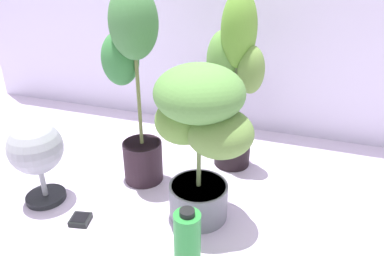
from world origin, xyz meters
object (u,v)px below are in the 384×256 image
object	(u,v)px
potted_plant_center	(133,72)
floor_fan	(36,151)
nutrient_bottle	(187,241)
potted_plant_front_right	(201,127)
potted_plant_back_right	(234,76)
hygrometer_box	(80,220)

from	to	relation	value
potted_plant_center	floor_fan	distance (m)	0.55
nutrient_bottle	potted_plant_center	bearing A→B (deg)	131.17
potted_plant_front_right	potted_plant_back_right	size ratio (longest dim) A/B	0.76
potted_plant_center	floor_fan	size ratio (longest dim) A/B	2.38
potted_plant_front_right	floor_fan	xyz separation A→B (m)	(-0.71, -0.12, -0.17)
potted_plant_front_right	hygrometer_box	bearing A→B (deg)	-156.35
potted_plant_front_right	floor_fan	bearing A→B (deg)	-170.54
hygrometer_box	floor_fan	xyz separation A→B (m)	(-0.24, 0.09, 0.25)
floor_fan	potted_plant_back_right	bearing A→B (deg)	35.04
potted_plant_front_right	floor_fan	size ratio (longest dim) A/B	1.73
potted_plant_back_right	hygrometer_box	size ratio (longest dim) A/B	9.55
potted_plant_center	hygrometer_box	world-z (taller)	potted_plant_center
potted_plant_back_right	potted_plant_front_right	bearing A→B (deg)	-93.13
potted_plant_center	potted_plant_front_right	bearing A→B (deg)	-26.51
potted_plant_front_right	hygrometer_box	distance (m)	0.66
potted_plant_center	potted_plant_back_right	distance (m)	0.49
potted_plant_front_right	potted_plant_back_right	bearing A→B (deg)	86.87
floor_fan	nutrient_bottle	size ratio (longest dim) A/B	1.50
potted_plant_front_right	potted_plant_center	xyz separation A→B (m)	(-0.37, 0.19, 0.13)
floor_fan	potted_plant_front_right	bearing A→B (deg)	5.99
hygrometer_box	potted_plant_back_right	bearing A→B (deg)	42.41
hygrometer_box	nutrient_bottle	size ratio (longest dim) A/B	0.36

